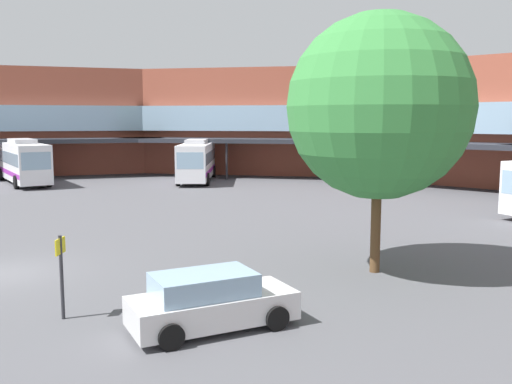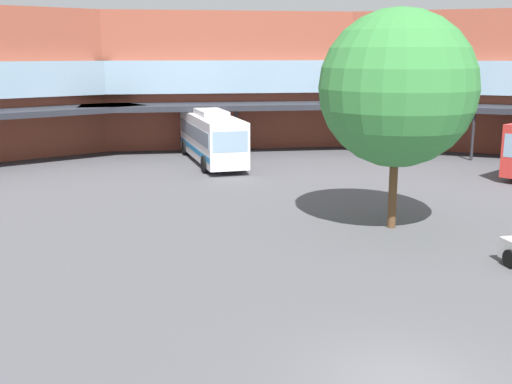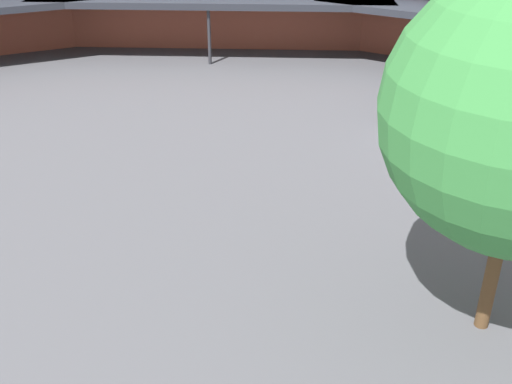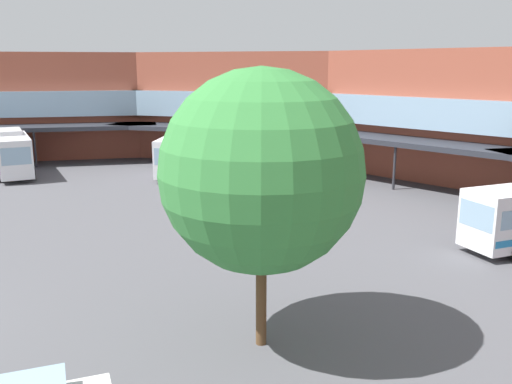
{
  "view_description": "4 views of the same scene",
  "coord_description": "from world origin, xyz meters",
  "views": [
    {
      "loc": [
        21.45,
        -3.79,
        5.55
      ],
      "look_at": [
        -0.89,
        11.76,
        2.01
      ],
      "focal_mm": 39.53,
      "sensor_mm": 36.0,
      "label": 1
    },
    {
      "loc": [
        -8.38,
        -11.06,
        7.43
      ],
      "look_at": [
        2.86,
        15.37,
        1.13
      ],
      "focal_mm": 44.72,
      "sensor_mm": 36.0,
      "label": 2
    },
    {
      "loc": [
        5.62,
        -2.64,
        10.69
      ],
      "look_at": [
        0.31,
        14.09,
        1.39
      ],
      "focal_mm": 42.84,
      "sensor_mm": 36.0,
      "label": 3
    },
    {
      "loc": [
        22.38,
        2.66,
        9.27
      ],
      "look_at": [
        -2.66,
        16.71,
        2.65
      ],
      "focal_mm": 38.68,
      "sensor_mm": 36.0,
      "label": 4
    }
  ],
  "objects": [
    {
      "name": "station_building",
      "position": [
        -0.0,
        25.95,
        5.29
      ],
      "size": [
        88.02,
        45.3,
        10.52
      ],
      "color": "#9E4C38",
      "rests_on": "ground"
    },
    {
      "name": "bus_1",
      "position": [
        5.79,
        30.04,
        1.83
      ],
      "size": [
        3.84,
        11.18,
        3.62
      ],
      "rotation": [
        0.0,
        0.0,
        4.59
      ],
      "color": "white",
      "rests_on": "ground"
    }
  ]
}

